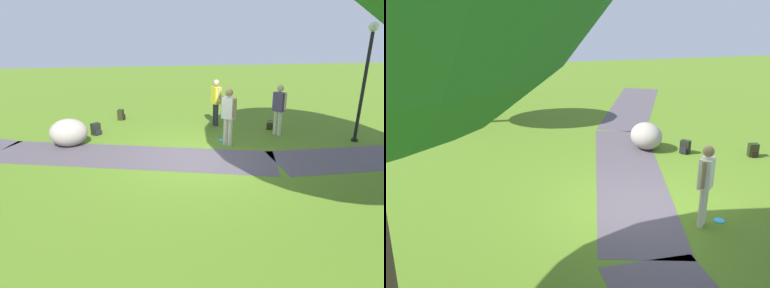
% 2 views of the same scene
% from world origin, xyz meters
% --- Properties ---
extents(ground_plane, '(48.00, 48.00, 0.00)m').
position_xyz_m(ground_plane, '(0.00, 0.00, 0.00)').
color(ground_plane, '#51741F').
extents(footpath_segment_mid, '(8.18, 3.82, 0.01)m').
position_xyz_m(footpath_segment_mid, '(1.86, -0.43, 0.00)').
color(footpath_segment_mid, '#514850').
rests_on(footpath_segment_mid, ground).
extents(lamp_post, '(0.28, 0.28, 3.60)m').
position_xyz_m(lamp_post, '(-5.17, -0.72, 2.22)').
color(lamp_post, black).
rests_on(lamp_post, ground).
extents(lawn_boulder, '(1.28, 1.12, 0.84)m').
position_xyz_m(lawn_boulder, '(3.74, -1.65, 0.42)').
color(lawn_boulder, '#A4988D').
rests_on(lawn_boulder, ground).
extents(woman_with_handbag, '(0.40, 0.44, 1.69)m').
position_xyz_m(woman_with_handbag, '(-2.98, -1.75, 0.98)').
color(woman_with_handbag, beige).
rests_on(woman_with_handbag, ground).
extents(man_near_boulder, '(0.43, 0.42, 1.75)m').
position_xyz_m(man_near_boulder, '(-1.06, -0.96, 1.02)').
color(man_near_boulder, beige).
rests_on(man_near_boulder, ground).
extents(passerby_on_path, '(0.33, 0.50, 1.70)m').
position_xyz_m(passerby_on_path, '(-1.16, -3.16, 0.98)').
color(passerby_on_path, '#2C2C33').
rests_on(passerby_on_path, ground).
extents(handbag_on_grass, '(0.37, 0.37, 0.31)m').
position_xyz_m(handbag_on_grass, '(-3.01, -2.35, 0.14)').
color(handbag_on_grass, black).
rests_on(handbag_on_grass, ground).
extents(backpack_by_boulder, '(0.35, 0.35, 0.40)m').
position_xyz_m(backpack_by_boulder, '(3.08, -2.66, 0.19)').
color(backpack_by_boulder, black).
rests_on(backpack_by_boulder, ground).
extents(spare_backpack_on_lawn, '(0.30, 0.31, 0.40)m').
position_xyz_m(spare_backpack_on_lawn, '(2.34, -4.51, 0.19)').
color(spare_backpack_on_lawn, black).
rests_on(spare_backpack_on_lawn, ground).
extents(frisbee_on_grass, '(0.22, 0.22, 0.02)m').
position_xyz_m(frisbee_on_grass, '(-0.99, -1.42, 0.01)').
color(frisbee_on_grass, '#2DA8E2').
rests_on(frisbee_on_grass, ground).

